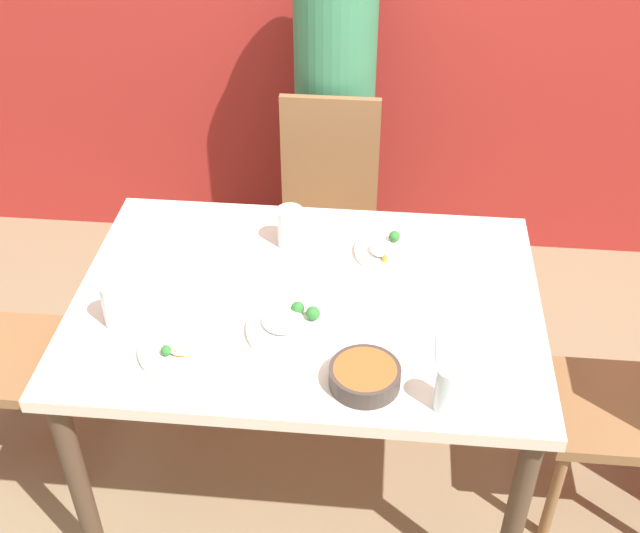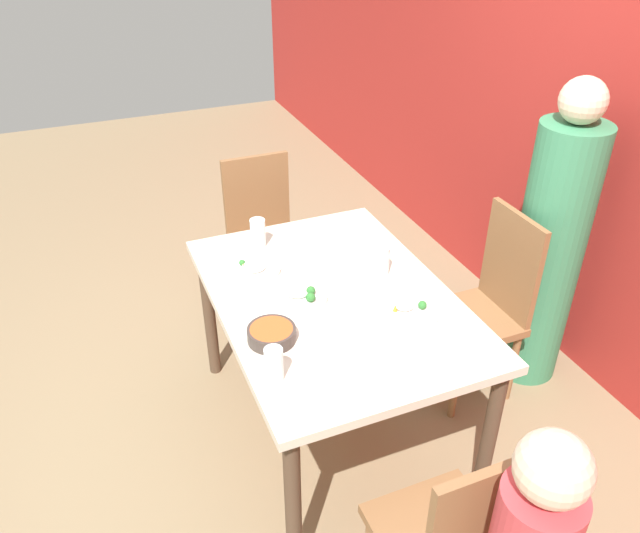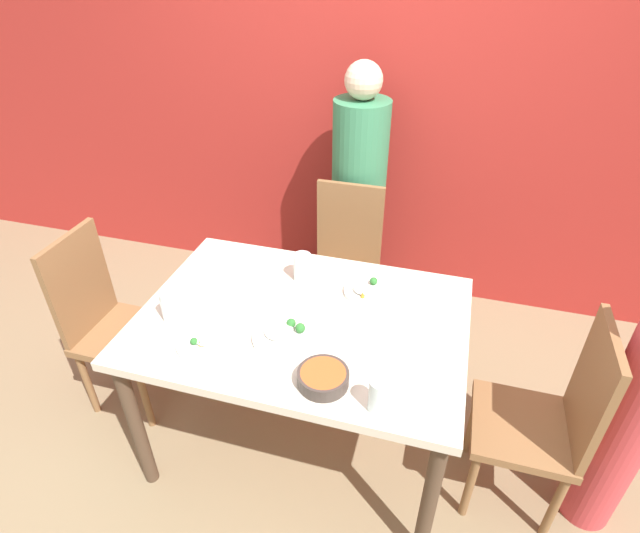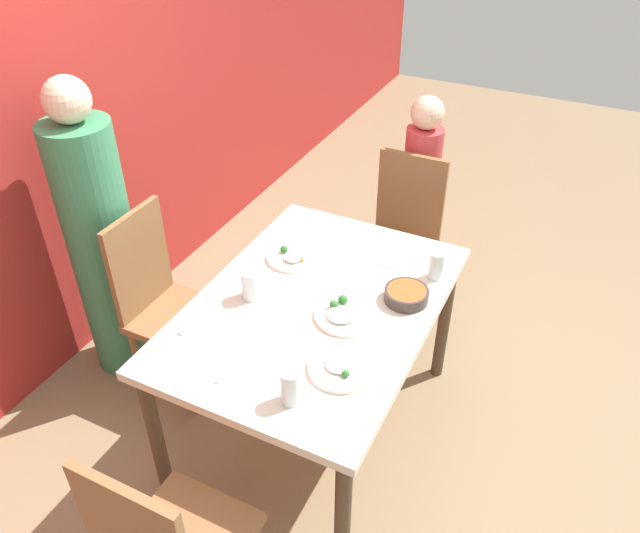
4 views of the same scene
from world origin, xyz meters
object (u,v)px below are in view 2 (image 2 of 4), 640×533
bowl_curry (272,334)px  plate_rice_adult (253,269)px  person_adult (549,251)px  glass_water_tall (274,364)px  chair_adult_spot (486,302)px

bowl_curry → plate_rice_adult: size_ratio=0.75×
bowl_curry → plate_rice_adult: bowl_curry is taller
person_adult → glass_water_tall: bearing=-75.3°
bowl_curry → chair_adult_spot: bearing=99.7°
plate_rice_adult → glass_water_tall: bearing=-11.0°
person_adult → plate_rice_adult: size_ratio=6.38×
chair_adult_spot → glass_water_tall: bearing=-71.6°
chair_adult_spot → glass_water_tall: chair_adult_spot is taller
chair_adult_spot → bowl_curry: chair_adult_spot is taller
person_adult → plate_rice_adult: person_adult is taller
chair_adult_spot → person_adult: 0.39m
glass_water_tall → plate_rice_adult: bearing=169.0°
person_adult → glass_water_tall: (0.40, -1.53, 0.12)m
person_adult → bowl_curry: bearing=-82.4°
chair_adult_spot → bowl_curry: 1.20m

